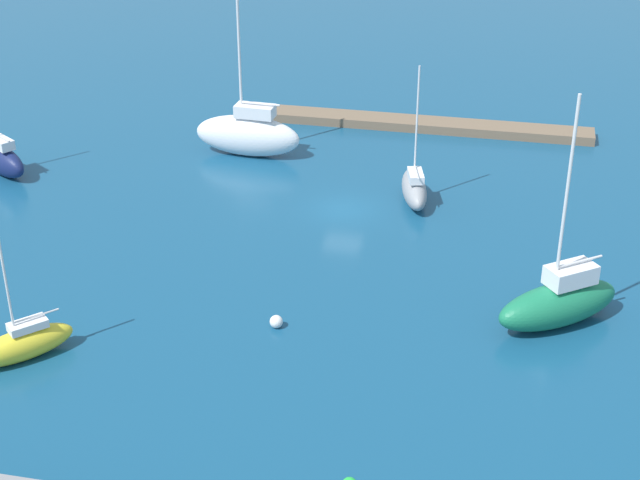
{
  "coord_description": "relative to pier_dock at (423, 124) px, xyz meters",
  "views": [
    {
      "loc": [
        -10.32,
        55.95,
        27.58
      ],
      "look_at": [
        0.0,
        7.29,
        1.5
      ],
      "focal_mm": 54.49,
      "sensor_mm": 36.0,
      "label": 1
    }
  ],
  "objects": [
    {
      "name": "water",
      "position": [
        3.42,
        15.66,
        -0.35
      ],
      "size": [
        160.0,
        160.0,
        0.0
      ],
      "primitive_type": "plane",
      "color": "navy",
      "rests_on": "ground"
    },
    {
      "name": "sailboat_gray_center_basin",
      "position": [
        -0.93,
        13.57,
        0.67
      ],
      "size": [
        2.75,
        5.57,
        9.22
      ],
      "rotation": [
        0.0,
        0.0,
        4.95
      ],
      "color": "gray",
      "rests_on": "water"
    },
    {
      "name": "sailboat_white_mid_basin",
      "position": [
        11.94,
        8.03,
        1.32
      ],
      "size": [
        7.96,
        2.71,
        12.85
      ],
      "rotation": [
        0.0,
        0.0,
        6.23
      ],
      "color": "white",
      "rests_on": "water"
    },
    {
      "name": "mooring_buoy_white",
      "position": [
        4.21,
        30.24,
        0.0
      ],
      "size": [
        0.7,
        0.7,
        0.7
      ],
      "primitive_type": "sphere",
      "color": "white",
      "rests_on": "water"
    },
    {
      "name": "sailboat_green_inner_mooring",
      "position": [
        -10.11,
        26.83,
        1.01
      ],
      "size": [
        7.2,
        6.24,
        12.71
      ],
      "rotation": [
        0.0,
        0.0,
        0.65
      ],
      "color": "#19724C",
      "rests_on": "water"
    },
    {
      "name": "sailboat_yellow_along_channel",
      "position": [
        15.74,
        35.58,
        0.53
      ],
      "size": [
        4.68,
        4.85,
        8.14
      ],
      "rotation": [
        0.0,
        0.0,
        0.82
      ],
      "color": "yellow",
      "rests_on": "water"
    },
    {
      "name": "pier_dock",
      "position": [
        0.0,
        0.0,
        0.0
      ],
      "size": [
        26.05,
        2.33,
        0.69
      ],
      "primitive_type": "cube",
      "color": "brown",
      "rests_on": "ground"
    },
    {
      "name": "sailboat_navy_lone_south",
      "position": [
        27.87,
        14.97,
        0.83
      ],
      "size": [
        5.48,
        4.42,
        8.59
      ],
      "rotation": [
        0.0,
        0.0,
        5.7
      ],
      "color": "#141E4C",
      "rests_on": "water"
    }
  ]
}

